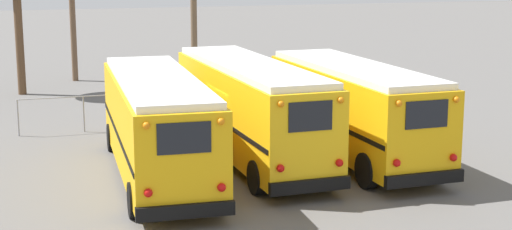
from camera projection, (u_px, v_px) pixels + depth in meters
name	position (u px, v px, depth m)	size (l,w,h in m)	color
ground_plane	(251.00, 160.00, 26.22)	(160.00, 160.00, 0.00)	#5B5956
school_bus_0	(157.00, 123.00, 23.93)	(3.02, 10.31, 3.15)	#EAAA0F
school_bus_1	(250.00, 107.00, 25.98)	(2.65, 10.45, 3.28)	yellow
school_bus_2	(353.00, 108.00, 26.11)	(2.70, 9.44, 3.19)	#EAAA0F
utility_pole	(194.00, 10.00, 37.34)	(1.80, 0.31, 8.14)	brown
fence_line	(206.00, 100.00, 31.73)	(14.70, 0.06, 1.42)	#939399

